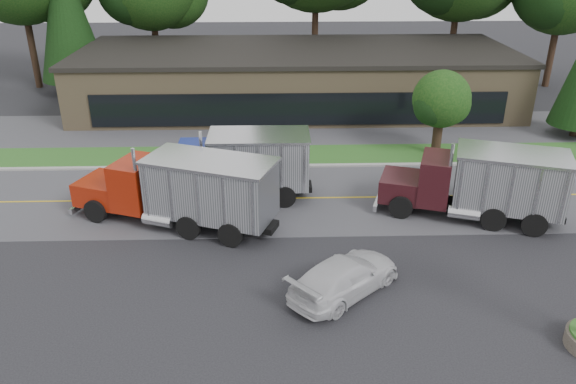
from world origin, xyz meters
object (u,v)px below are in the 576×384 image
dump_truck_blue (236,164)px  rally_car (345,276)px  dump_truck_red (185,189)px  dump_truck_maroon (483,182)px

dump_truck_blue → rally_car: size_ratio=1.73×
dump_truck_blue → rally_car: (4.42, -8.39, -1.10)m
dump_truck_red → dump_truck_maroon: (13.61, 0.31, -0.01)m
dump_truck_red → dump_truck_maroon: 13.62m
dump_truck_blue → rally_car: bearing=118.0°
dump_truck_blue → rally_car: dump_truck_blue is taller
dump_truck_red → dump_truck_maroon: same height
dump_truck_red → rally_car: 8.69m
dump_truck_blue → dump_truck_maroon: 11.73m
dump_truck_red → rally_car: bearing=160.4°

